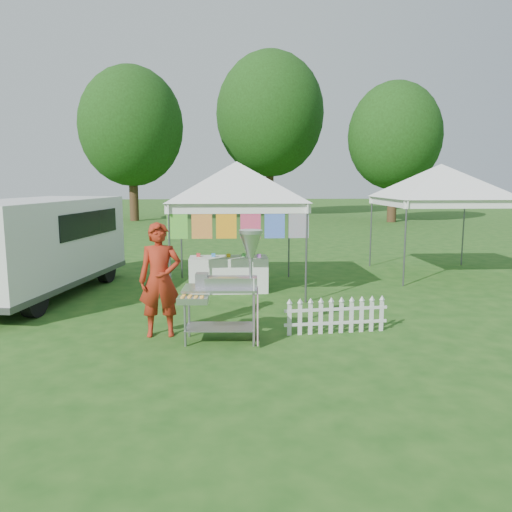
{
  "coord_description": "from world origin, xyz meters",
  "views": [
    {
      "loc": [
        -0.29,
        -8.16,
        2.58
      ],
      "look_at": [
        0.32,
        1.49,
        1.1
      ],
      "focal_mm": 35.0,
      "sensor_mm": 36.0,
      "label": 1
    }
  ],
  "objects": [
    {
      "name": "donut_cart",
      "position": [
        -0.18,
        -0.42,
        1.06
      ],
      "size": [
        1.34,
        0.84,
        1.8
      ],
      "rotation": [
        0.0,
        0.0,
        -0.06
      ],
      "color": "gray",
      "rests_on": "ground"
    },
    {
      "name": "display_table",
      "position": [
        -0.2,
        3.27,
        0.41
      ],
      "size": [
        1.8,
        0.7,
        0.81
      ],
      "primitive_type": "cube",
      "color": "white",
      "rests_on": "ground"
    },
    {
      "name": "tree_mid",
      "position": [
        3.0,
        28.0,
        7.14
      ],
      "size": [
        7.6,
        7.6,
        11.52
      ],
      "color": "#3A2915",
      "rests_on": "ground"
    },
    {
      "name": "ground",
      "position": [
        0.0,
        0.0,
        0.0
      ],
      "size": [
        120.0,
        120.0,
        0.0
      ],
      "primitive_type": "plane",
      "color": "#1E4E16",
      "rests_on": "ground"
    },
    {
      "name": "picket_fence",
      "position": [
        1.58,
        -0.08,
        0.29
      ],
      "size": [
        1.79,
        0.2,
        0.56
      ],
      "rotation": [
        0.0,
        0.0,
        0.1
      ],
      "color": "silver",
      "rests_on": "ground"
    },
    {
      "name": "canopy_main",
      "position": [
        0.0,
        3.49,
        2.99
      ],
      "size": [
        4.24,
        4.24,
        3.45
      ],
      "color": "#59595E",
      "rests_on": "ground"
    },
    {
      "name": "vendor",
      "position": [
        -1.36,
        -0.02,
        0.95
      ],
      "size": [
        0.72,
        0.5,
        1.9
      ],
      "primitive_type": "imported",
      "rotation": [
        0.0,
        0.0,
        0.07
      ],
      "color": "maroon",
      "rests_on": "ground"
    },
    {
      "name": "cargo_van",
      "position": [
        -4.45,
        3.18,
        1.16
      ],
      "size": [
        2.99,
        5.46,
        2.15
      ],
      "rotation": [
        0.0,
        0.0,
        -0.19
      ],
      "color": "silver",
      "rests_on": "ground"
    },
    {
      "name": "tree_left",
      "position": [
        -6.0,
        24.0,
        5.83
      ],
      "size": [
        6.4,
        6.4,
        9.53
      ],
      "color": "#3A2915",
      "rests_on": "ground"
    },
    {
      "name": "canopy_right",
      "position": [
        5.5,
        5.0,
        2.99
      ],
      "size": [
        4.24,
        4.24,
        3.45
      ],
      "color": "#59595E",
      "rests_on": "ground"
    },
    {
      "name": "tree_right",
      "position": [
        10.0,
        22.0,
        5.18
      ],
      "size": [
        5.6,
        5.6,
        8.42
      ],
      "color": "#3A2915",
      "rests_on": "ground"
    }
  ]
}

